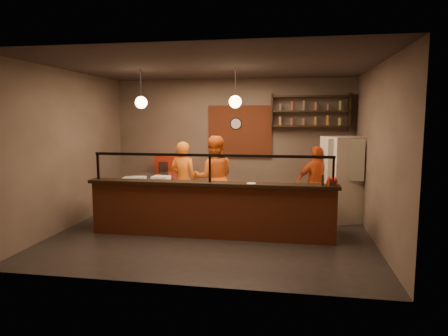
% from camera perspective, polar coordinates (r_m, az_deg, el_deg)
% --- Properties ---
extents(floor, '(6.00, 6.00, 0.00)m').
position_cam_1_polar(floor, '(7.94, -1.55, -9.24)').
color(floor, black).
rests_on(floor, ground).
extents(ceiling, '(6.00, 6.00, 0.00)m').
position_cam_1_polar(ceiling, '(7.68, -1.63, 14.32)').
color(ceiling, '#372D2A').
rests_on(ceiling, wall_back).
extents(wall_back, '(6.00, 0.00, 6.00)m').
position_cam_1_polar(wall_back, '(10.10, 1.19, 3.51)').
color(wall_back, '#6F5E51').
rests_on(wall_back, floor).
extents(wall_left, '(0.00, 5.00, 5.00)m').
position_cam_1_polar(wall_left, '(8.74, -21.28, 2.46)').
color(wall_left, '#6F5E51').
rests_on(wall_left, floor).
extents(wall_right, '(0.00, 5.00, 5.00)m').
position_cam_1_polar(wall_right, '(7.65, 21.04, 1.86)').
color(wall_right, '#6F5E51').
rests_on(wall_right, floor).
extents(wall_front, '(6.00, 0.00, 6.00)m').
position_cam_1_polar(wall_front, '(5.23, -6.94, 0.05)').
color(wall_front, '#6F5E51').
rests_on(wall_front, floor).
extents(brick_patch, '(1.60, 0.04, 1.30)m').
position_cam_1_polar(brick_patch, '(10.03, 2.30, 5.20)').
color(brick_patch, brown).
rests_on(brick_patch, wall_back).
extents(service_counter, '(4.60, 0.25, 1.00)m').
position_cam_1_polar(service_counter, '(7.53, -2.01, -6.23)').
color(service_counter, brown).
rests_on(service_counter, floor).
extents(counter_ledge, '(4.70, 0.37, 0.06)m').
position_cam_1_polar(counter_ledge, '(7.42, -2.03, -2.24)').
color(counter_ledge, black).
rests_on(counter_ledge, service_counter).
extents(worktop_cabinet, '(4.60, 0.75, 0.85)m').
position_cam_1_polar(worktop_cabinet, '(8.02, -1.28, -5.93)').
color(worktop_cabinet, gray).
rests_on(worktop_cabinet, floor).
extents(worktop, '(4.60, 0.75, 0.05)m').
position_cam_1_polar(worktop, '(7.93, -1.29, -2.77)').
color(worktop, silver).
rests_on(worktop, worktop_cabinet).
extents(sneeze_guard, '(4.50, 0.05, 0.52)m').
position_cam_1_polar(sneeze_guard, '(7.38, -2.04, 0.36)').
color(sneeze_guard, white).
rests_on(sneeze_guard, counter_ledge).
extents(wall_shelving, '(1.84, 0.28, 0.85)m').
position_cam_1_polar(wall_shelving, '(9.80, 12.20, 7.92)').
color(wall_shelving, black).
rests_on(wall_shelving, wall_back).
extents(wall_clock, '(0.30, 0.04, 0.30)m').
position_cam_1_polar(wall_clock, '(10.03, 1.73, 6.34)').
color(wall_clock, black).
rests_on(wall_clock, wall_back).
extents(pendant_left, '(0.24, 0.24, 0.77)m').
position_cam_1_polar(pendant_left, '(8.24, -11.75, 9.16)').
color(pendant_left, black).
rests_on(pendant_left, ceiling).
extents(pendant_right, '(0.24, 0.24, 0.77)m').
position_cam_1_polar(pendant_right, '(7.76, 1.62, 9.44)').
color(pendant_right, black).
rests_on(pendant_right, ceiling).
extents(cook_left, '(0.70, 0.52, 1.73)m').
position_cam_1_polar(cook_left, '(8.92, -5.81, -1.75)').
color(cook_left, orange).
rests_on(cook_left, floor).
extents(cook_mid, '(1.06, 0.91, 1.86)m').
position_cam_1_polar(cook_mid, '(8.80, -1.44, -1.42)').
color(cook_mid, '#CF5613').
rests_on(cook_mid, floor).
extents(cook_right, '(1.04, 0.66, 1.64)m').
position_cam_1_polar(cook_right, '(9.03, 13.13, -2.10)').
color(cook_right, '#C54412').
rests_on(cook_right, floor).
extents(fridge, '(1.00, 0.97, 1.85)m').
position_cam_1_polar(fridge, '(9.02, 16.65, -1.56)').
color(fridge, beige).
rests_on(fridge, floor).
extents(red_cooler, '(0.65, 0.62, 1.31)m').
position_cam_1_polar(red_cooler, '(10.21, -7.73, -1.85)').
color(red_cooler, red).
rests_on(red_cooler, floor).
extents(pizza_dough, '(0.70, 0.70, 0.01)m').
position_cam_1_polar(pizza_dough, '(8.02, -0.28, -2.44)').
color(pizza_dough, '#EFEACB').
rests_on(pizza_dough, worktop).
extents(prep_tub_a, '(0.30, 0.25, 0.14)m').
position_cam_1_polar(prep_tub_a, '(8.46, -12.06, -1.66)').
color(prep_tub_a, silver).
rests_on(prep_tub_a, worktop).
extents(prep_tub_b, '(0.35, 0.29, 0.17)m').
position_cam_1_polar(prep_tub_b, '(8.25, -9.00, -1.71)').
color(prep_tub_b, white).
rests_on(prep_tub_b, worktop).
extents(prep_tub_c, '(0.37, 0.31, 0.16)m').
position_cam_1_polar(prep_tub_c, '(8.20, -13.05, -1.87)').
color(prep_tub_c, silver).
rests_on(prep_tub_c, worktop).
extents(rolling_pin, '(0.35, 0.11, 0.06)m').
position_cam_1_polar(rolling_pin, '(8.18, -8.69, -2.16)').
color(rolling_pin, yellow).
rests_on(rolling_pin, worktop).
extents(condiment_caddy, '(0.20, 0.17, 0.09)m').
position_cam_1_polar(condiment_caddy, '(7.27, 15.17, -2.09)').
color(condiment_caddy, black).
rests_on(condiment_caddy, counter_ledge).
extents(pepper_mill, '(0.05, 0.05, 0.19)m').
position_cam_1_polar(pepper_mill, '(7.24, 13.91, -1.72)').
color(pepper_mill, black).
rests_on(pepper_mill, counter_ledge).
extents(small_plate, '(0.19, 0.19, 0.01)m').
position_cam_1_polar(small_plate, '(7.24, 3.93, -2.21)').
color(small_plate, silver).
rests_on(small_plate, counter_ledge).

